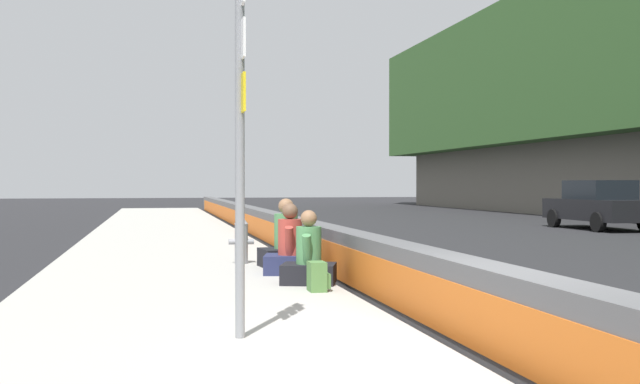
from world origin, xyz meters
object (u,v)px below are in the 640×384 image
Objects in this scene: route_sign_post at (240,116)px; seated_person_foreground at (309,261)px; seated_person_middle at (290,252)px; parked_car_fourth at (598,205)px; seated_person_rear at (286,245)px; fire_hydrant at (241,239)px; backpack at (318,277)px.

route_sign_post is 4.32m from seated_person_foreground.
seated_person_foreground is 1.26m from seated_person_middle.
parked_car_fourth is (11.73, -12.96, 0.37)m from seated_person_middle.
seated_person_middle is at bearing -15.27° from route_sign_post.
seated_person_rear is 16.74m from parked_car_fourth.
parked_car_fourth is (10.00, -13.56, 0.27)m from fire_hydrant.
seated_person_foreground is 0.89× the size of seated_person_rear.
backpack is 0.09× the size of parked_car_fourth.
seated_person_foreground is at bearing 178.63° from seated_person_rear.
backpack is (2.88, -1.36, -1.90)m from route_sign_post.
route_sign_post is 3.71m from backpack.
route_sign_post is 4.09× the size of fire_hydrant.
seated_person_rear is at bearing -1.37° from seated_person_foreground.
route_sign_post reaches higher than seated_person_rear.
parked_car_fourth is at bearing -47.85° from seated_person_middle.
parked_car_fourth is (12.98, -12.91, 0.39)m from seated_person_foreground.
fire_hydrant is at bearing 44.38° from seated_person_rear.
seated_person_middle is at bearing 173.98° from seated_person_rear.
route_sign_post is at bearing 166.26° from seated_person_rear.
route_sign_post is at bearing 139.36° from parked_car_fourth.
route_sign_post is at bearing 173.55° from fire_hydrant.
seated_person_middle is (4.94, -1.35, -1.74)m from route_sign_post.
seated_person_rear is (5.96, -1.46, -1.72)m from route_sign_post.
seated_person_foreground is 18.31m from parked_car_fourth.
seated_person_rear is 0.26× the size of parked_car_fourth.
route_sign_post reaches higher than seated_person_foreground.
fire_hydrant is 0.74× the size of seated_person_rear.
fire_hydrant is (6.67, -0.75, -1.65)m from route_sign_post.
route_sign_post is at bearing 159.19° from seated_person_foreground.
seated_person_rear is (2.27, -0.05, 0.04)m from seated_person_foreground.
seated_person_foreground is (-2.99, -0.65, -0.11)m from fire_hydrant.
seated_person_foreground is 0.82m from backpack.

